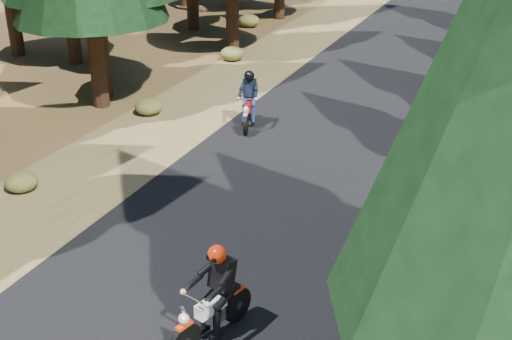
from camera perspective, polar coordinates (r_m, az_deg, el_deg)
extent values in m
plane|color=#432E18|center=(12.45, -2.75, -7.28)|extent=(120.00, 120.00, 0.00)
cube|color=black|center=(16.57, 4.78, 1.25)|extent=(6.00, 100.00, 0.01)
cube|color=brown|center=(18.41, -8.91, 3.49)|extent=(3.20, 100.00, 0.01)
cube|color=brown|center=(15.89, 20.68, -1.46)|extent=(3.20, 100.00, 0.01)
cylinder|color=black|center=(20.06, -14.28, 12.78)|extent=(0.51, 0.51, 5.34)
ellipsoid|color=#474C1E|center=(19.63, -9.52, 5.58)|extent=(0.82, 0.82, 0.49)
ellipsoid|color=#474C1E|center=(15.59, -20.15, -0.98)|extent=(0.75, 0.75, 0.45)
ellipsoid|color=#474C1E|center=(31.03, -0.64, 13.13)|extent=(1.00, 1.00, 0.60)
ellipsoid|color=#474C1E|center=(25.26, -2.14, 10.30)|extent=(0.90, 0.90, 0.54)
ellipsoid|color=#474C1E|center=(13.02, 20.75, -5.99)|extent=(0.98, 0.98, 0.59)
cube|color=black|center=(9.75, -4.06, -9.75)|extent=(0.41, 0.31, 0.52)
sphere|color=red|center=(9.54, -4.13, -7.87)|extent=(0.36, 0.36, 0.29)
cube|color=black|center=(18.08, -0.66, 7.08)|extent=(0.41, 0.31, 0.52)
sphere|color=black|center=(17.97, -0.67, 8.24)|extent=(0.36, 0.36, 0.29)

